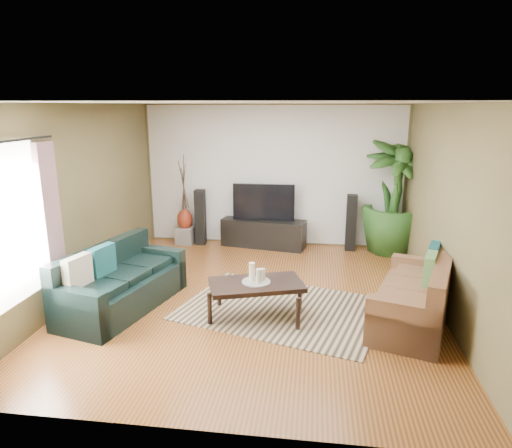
% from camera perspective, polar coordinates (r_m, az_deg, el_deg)
% --- Properties ---
extents(floor, '(5.50, 5.50, 0.00)m').
position_cam_1_polar(floor, '(6.57, -0.23, -9.34)').
color(floor, '#9D5328').
rests_on(floor, ground).
extents(ceiling, '(5.50, 5.50, 0.00)m').
position_cam_1_polar(ceiling, '(6.00, -0.26, 14.92)').
color(ceiling, white).
rests_on(ceiling, ground).
extents(wall_back, '(5.00, 0.00, 5.00)m').
position_cam_1_polar(wall_back, '(8.84, 2.17, 6.04)').
color(wall_back, brown).
rests_on(wall_back, ground).
extents(wall_front, '(5.00, 0.00, 5.00)m').
position_cam_1_polar(wall_front, '(3.55, -6.25, -7.26)').
color(wall_front, brown).
rests_on(wall_front, ground).
extents(wall_left, '(0.00, 5.50, 5.50)m').
position_cam_1_polar(wall_left, '(6.93, -21.20, 2.66)').
color(wall_left, brown).
rests_on(wall_left, ground).
extents(wall_right, '(0.00, 5.50, 5.50)m').
position_cam_1_polar(wall_right, '(6.33, 22.82, 1.43)').
color(wall_right, brown).
rests_on(wall_right, ground).
extents(backwall_panel, '(4.90, 0.00, 4.90)m').
position_cam_1_polar(backwall_panel, '(8.83, 2.16, 6.03)').
color(backwall_panel, white).
rests_on(backwall_panel, ground).
extents(window_pane, '(0.00, 1.80, 1.80)m').
position_cam_1_polar(window_pane, '(5.60, -28.76, -0.32)').
color(window_pane, white).
rests_on(window_pane, ground).
extents(curtain_far, '(0.08, 0.35, 2.20)m').
position_cam_1_polar(curtain_far, '(6.23, -24.13, -0.80)').
color(curtain_far, gray).
rests_on(curtain_far, ground).
extents(sofa_left, '(1.27, 2.06, 0.85)m').
position_cam_1_polar(sofa_left, '(6.41, -16.34, -6.50)').
color(sofa_left, black).
rests_on(sofa_left, floor).
extents(sofa_right, '(1.33, 1.95, 0.85)m').
position_cam_1_polar(sofa_right, '(6.08, 19.06, -7.88)').
color(sofa_right, brown).
rests_on(sofa_right, floor).
extents(area_rug, '(2.97, 2.46, 0.01)m').
position_cam_1_polar(area_rug, '(6.27, 3.12, -10.51)').
color(area_rug, tan).
rests_on(area_rug, floor).
extents(coffee_table, '(1.32, 0.98, 0.48)m').
position_cam_1_polar(coffee_table, '(5.95, 0.03, -9.46)').
color(coffee_table, black).
rests_on(coffee_table, floor).
extents(candle_tray, '(0.36, 0.36, 0.02)m').
position_cam_1_polar(candle_tray, '(5.85, 0.03, -7.24)').
color(candle_tray, gray).
rests_on(candle_tray, coffee_table).
extents(candle_tall, '(0.07, 0.07, 0.24)m').
position_cam_1_polar(candle_tall, '(5.84, -0.52, -5.95)').
color(candle_tall, '#F3EACD').
rests_on(candle_tall, candle_tray).
extents(candle_mid, '(0.07, 0.07, 0.18)m').
position_cam_1_polar(candle_mid, '(5.77, 0.37, -6.49)').
color(candle_mid, beige).
rests_on(candle_mid, candle_tray).
extents(candle_short, '(0.07, 0.07, 0.15)m').
position_cam_1_polar(candle_short, '(5.87, 0.79, -6.30)').
color(candle_short, beige).
rests_on(candle_short, candle_tray).
extents(tv_stand, '(1.67, 0.77, 0.53)m').
position_cam_1_polar(tv_stand, '(8.84, 0.95, -1.14)').
color(tv_stand, black).
rests_on(tv_stand, floor).
extents(television, '(1.18, 0.06, 0.70)m').
position_cam_1_polar(television, '(8.69, 0.97, 2.76)').
color(television, black).
rests_on(television, tv_stand).
extents(speaker_left, '(0.21, 0.23, 1.08)m').
position_cam_1_polar(speaker_left, '(8.99, -6.97, 0.83)').
color(speaker_left, black).
rests_on(speaker_left, floor).
extents(speaker_right, '(0.20, 0.22, 1.06)m').
position_cam_1_polar(speaker_right, '(8.74, 11.79, 0.16)').
color(speaker_right, black).
rests_on(speaker_right, floor).
extents(potted_plant, '(1.37, 1.37, 2.10)m').
position_cam_1_polar(potted_plant, '(8.72, 16.89, 3.29)').
color(potted_plant, '#214A18').
rests_on(potted_plant, floor).
extents(plant_pot, '(0.39, 0.39, 0.30)m').
position_cam_1_polar(plant_pot, '(8.93, 16.47, -2.36)').
color(plant_pot, black).
rests_on(plant_pot, floor).
extents(pedestal, '(0.36, 0.36, 0.33)m').
position_cam_1_polar(pedestal, '(9.17, -8.80, -1.39)').
color(pedestal, gray).
rests_on(pedestal, floor).
extents(vase, '(0.30, 0.30, 0.42)m').
position_cam_1_polar(vase, '(9.09, -8.88, 0.54)').
color(vase, maroon).
rests_on(vase, pedestal).
extents(side_table, '(0.62, 0.62, 0.53)m').
position_cam_1_polar(side_table, '(7.62, -15.63, -4.31)').
color(side_table, brown).
rests_on(side_table, floor).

